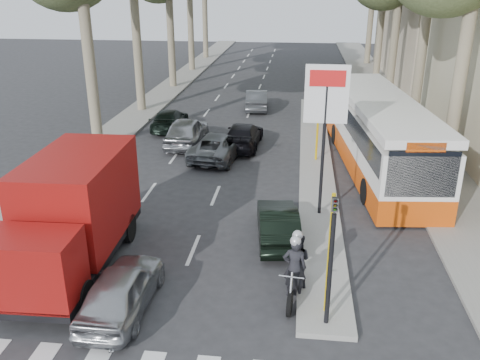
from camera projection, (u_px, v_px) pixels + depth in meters
The scene contains 17 objects.
ground at pixel (210, 286), 14.66m from camera, with size 120.00×120.00×0.00m, color #28282B.
sidewalk_right at pixel (386, 100), 36.76m from camera, with size 3.20×70.00×0.12m, color gray.
median_left at pixel (172, 86), 41.33m from camera, with size 2.40×64.00×0.12m, color gray.
traffic_island at pixel (316, 161), 24.42m from camera, with size 1.50×26.00×0.16m, color gray.
billboard at pixel (325, 120), 17.54m from camera, with size 1.50×12.10×5.60m.
traffic_light_island at pixel (332, 241), 12.00m from camera, with size 0.16×0.41×3.60m.
silver_hatchback at pixel (122, 289), 13.37m from camera, with size 1.52×3.78×1.29m, color #A3A6AB.
dark_hatchback at pixel (278, 223), 17.03m from camera, with size 1.30×3.72×1.22m, color black.
queue_car_a at pixel (218, 146), 24.87m from camera, with size 2.07×4.49×1.25m, color #52565A.
queue_car_b at pixel (243, 135), 26.47m from camera, with size 1.77×4.35×1.26m, color black.
queue_car_c at pixel (186, 131), 26.75m from camera, with size 1.78×4.42×1.51m, color #97999E.
queue_car_d at pixel (257, 100), 34.13m from camera, with size 1.39×3.99×1.32m, color #4A4D52.
queue_car_e at pixel (169, 120), 29.59m from camera, with size 1.65×4.07×1.18m, color black.
red_truck at pixel (73, 213), 15.05m from camera, with size 2.59×6.40×3.38m.
city_bus at pixel (378, 132), 23.10m from camera, with size 3.95×12.83×3.33m.
motorcycle at pixel (295, 266), 14.00m from camera, with size 0.88×2.27×1.93m.
pedestrian_far at pixel (449, 152), 23.01m from camera, with size 1.05×0.46×1.62m, color #6A5C4F.
Camera 1 is at (2.32, -12.29, 8.27)m, focal length 38.00 mm.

